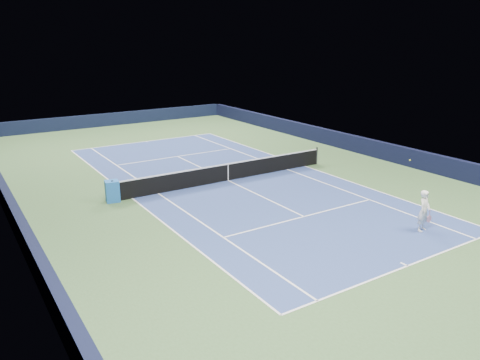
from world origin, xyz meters
TOP-DOWN VIEW (x-y plane):
  - ground at (0.00, 0.00)m, footprint 40.00×40.00m
  - wall_far at (0.00, 19.82)m, footprint 22.00×0.35m
  - wall_right at (10.82, 0.00)m, footprint 0.35×40.00m
  - wall_left at (-10.82, 0.00)m, footprint 0.35×40.00m
  - court_surface at (0.00, 0.00)m, footprint 10.97×23.77m
  - baseline_far at (0.00, 11.88)m, footprint 10.97×0.08m
  - baseline_near at (0.00, -11.88)m, footprint 10.97×0.08m
  - sideline_doubles_right at (5.49, 0.00)m, footprint 0.08×23.77m
  - sideline_doubles_left at (-5.49, 0.00)m, footprint 0.08×23.77m
  - sideline_singles_right at (4.12, 0.00)m, footprint 0.08×23.77m
  - sideline_singles_left at (-4.12, 0.00)m, footprint 0.08×23.77m
  - service_line_far at (0.00, 6.40)m, footprint 8.23×0.08m
  - service_line_near at (0.00, -6.40)m, footprint 8.23×0.08m
  - center_service_line at (0.00, 0.00)m, footprint 0.08×12.80m
  - center_mark_far at (0.00, 11.73)m, footprint 0.08×0.30m
  - center_mark_near at (0.00, -11.73)m, footprint 0.08×0.30m
  - tennis_net at (0.00, 0.00)m, footprint 12.90×0.10m
  - sponsor_cube at (-6.40, 0.09)m, footprint 0.72×0.67m
  - tennis_player at (3.04, -10.17)m, footprint 0.82×1.30m

SIDE VIEW (x-z plane):
  - ground at x=0.00m, z-range 0.00..0.00m
  - court_surface at x=0.00m, z-range 0.00..0.01m
  - baseline_far at x=0.00m, z-range 0.01..0.01m
  - baseline_near at x=0.00m, z-range 0.01..0.01m
  - sideline_doubles_right at x=5.49m, z-range 0.01..0.01m
  - sideline_doubles_left at x=-5.49m, z-range 0.01..0.01m
  - sideline_singles_right at x=4.12m, z-range 0.01..0.01m
  - sideline_singles_left at x=-4.12m, z-range 0.01..0.01m
  - service_line_far at x=0.00m, z-range 0.01..0.01m
  - service_line_near at x=0.00m, z-range 0.01..0.01m
  - center_service_line at x=0.00m, z-range 0.01..0.01m
  - center_mark_far at x=0.00m, z-range 0.01..0.01m
  - center_mark_near at x=0.00m, z-range 0.01..0.01m
  - tennis_net at x=0.00m, z-range -0.03..1.04m
  - sponsor_cube at x=-6.40m, z-range 0.00..1.03m
  - wall_far at x=0.00m, z-range 0.00..1.10m
  - wall_right at x=10.82m, z-range 0.00..1.10m
  - wall_left at x=-10.82m, z-range 0.00..1.10m
  - tennis_player at x=3.04m, z-range -0.52..2.24m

